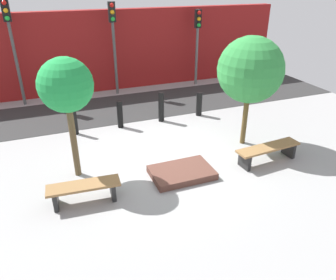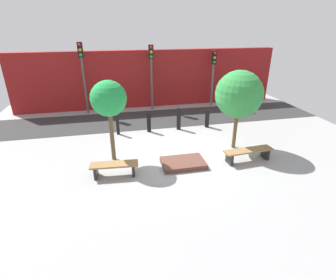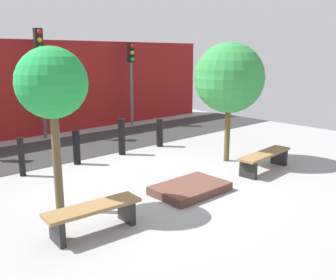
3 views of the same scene
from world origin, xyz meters
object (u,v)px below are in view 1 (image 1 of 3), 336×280
Objects in this scene: planter_bed at (182,172)px; traffic_light_west at (11,35)px; bench_right at (268,151)px; bollard_far_left at (75,120)px; bench_left at (84,189)px; tree_behind_left_bench at (66,86)px; bollard_center at (161,107)px; traffic_light_mid_east at (198,34)px; bollard_left at (120,114)px; tree_behind_right_bench at (250,70)px; bollard_right at (199,104)px; traffic_light_mid_west at (113,32)px.

traffic_light_west is at bearing 118.11° from planter_bed.
bench_right is 6.09m from bollard_far_left.
bench_left is 7.88m from traffic_light_west.
bollard_far_left is at bearing 83.79° from tree_behind_left_bench.
tree_behind_left_bench is at bearing -142.17° from bollard_center.
tree_behind_left_bench is at bearing 94.33° from bench_left.
bench_right is 7.77m from traffic_light_mid_east.
tree_behind_left_bench is 3.65m from bollard_left.
bollard_center reaches higher than bollard_left.
traffic_light_mid_east reaches higher than tree_behind_right_bench.
traffic_light_west reaches higher than planter_bed.
bollard_far_left is at bearing -149.36° from traffic_light_mid_east.
bollard_right reaches higher than planter_bed.
bollard_center reaches higher than planter_bed.
planter_bed is at bearing -118.12° from traffic_light_mid_east.
bollard_center is (-1.77, 3.78, 0.19)m from bench_right.
bollard_left is at bearing 142.17° from tree_behind_right_bench.
bollard_left is 5.26m from traffic_light_west.
traffic_light_mid_west is at bearing 121.90° from bollard_right.
traffic_light_mid_east is (3.09, 3.61, 1.80)m from bollard_center.
tree_behind_left_bench is 3.24× the size of bollard_left.
planter_bed is 0.47× the size of traffic_light_mid_east.
bollard_left is 0.88× the size of bollard_center.
bench_left is 2.54m from planter_bed.
planter_bed is at bearing 8.87° from bench_left.
tree_behind_right_bench reaches higher than bench_left.
traffic_light_west is 3.84m from traffic_light_mid_west.
bollard_center is 0.27× the size of traffic_light_west.
bollard_left is 2.99m from bollard_right.
tree_behind_right_bench is at bearing 0.00° from tree_behind_left_bench.
bollard_left is (-0.75, 3.58, 0.39)m from planter_bed.
bollard_far_left is at bearing 180.00° from bollard_center.
traffic_light_mid_west reaches higher than bench_left.
bollard_right is at bearing 96.21° from tree_behind_right_bench.
traffic_light_mid_east is at bearing 53.60° from bench_left.
traffic_light_mid_east reaches higher than tree_behind_left_bench.
bollard_right is (-0.28, 2.54, -1.86)m from tree_behind_right_bench.
planter_bed is at bearing -90.00° from traffic_light_mid_west.
bench_right is 3.79m from bollard_right.
bench_left is 1.05× the size of planter_bed.
bollard_left is 0.24× the size of traffic_light_west.
bollard_right is at bearing 28.05° from tree_behind_left_bench.
bollard_center is (2.99, 0.00, 0.06)m from bollard_far_left.
bench_left is 8.13m from traffic_light_mid_west.
bollard_left is 1.07× the size of bollard_right.
traffic_light_mid_east is (6.36, 6.15, -0.06)m from tree_behind_left_bench.
bollard_right is (4.77, 3.78, 0.11)m from bench_left.
tree_behind_right_bench reaches higher than planter_bed.
bollard_center is 5.08m from traffic_light_mid_east.
traffic_light_mid_west is (-2.52, 7.39, 2.26)m from bench_right.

